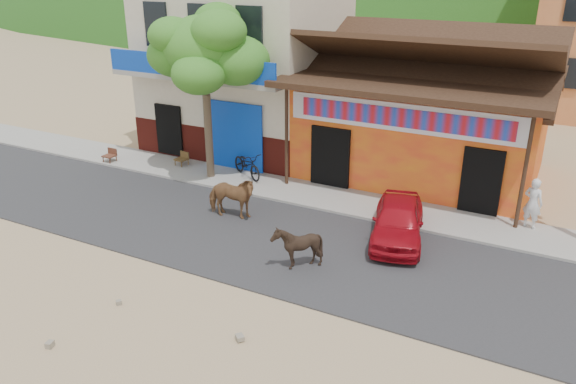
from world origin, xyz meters
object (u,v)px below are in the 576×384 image
at_px(scooter, 247,164).
at_px(cafe_chair_left, 109,150).
at_px(pedestrian, 533,203).
at_px(cafe_chair_right, 181,154).
at_px(cow_dark, 297,247).
at_px(cow_tan, 231,197).
at_px(red_car, 398,220).
at_px(tree, 206,95).

height_order(scooter, cafe_chair_left, scooter).
height_order(pedestrian, cafe_chair_right, pedestrian).
bearing_deg(cow_dark, cow_tan, -119.75).
bearing_deg(scooter, cafe_chair_left, 130.41).
distance_m(red_car, cafe_chair_left, 11.92).
distance_m(cow_tan, cafe_chair_right, 5.11).
distance_m(scooter, cafe_chair_left, 5.71).
height_order(cow_tan, scooter, cow_tan).
bearing_deg(cafe_chair_left, red_car, -4.84).
relative_size(cow_dark, scooter, 0.67).
height_order(cow_tan, cafe_chair_left, cow_tan).
height_order(tree, red_car, tree).
relative_size(scooter, pedestrian, 1.16).
height_order(scooter, pedestrian, pedestrian).
height_order(scooter, cafe_chair_right, scooter).
height_order(cow_dark, scooter, cow_dark).
relative_size(red_car, cafe_chair_right, 3.70).
relative_size(red_car, pedestrian, 2.25).
relative_size(pedestrian, cafe_chair_left, 1.65).
xyz_separation_m(scooter, cafe_chair_left, (-5.62, -1.06, -0.00)).
xyz_separation_m(tree, red_car, (7.47, -1.59, -2.49)).
distance_m(cow_dark, cafe_chair_left, 10.73).
relative_size(tree, cow_tan, 3.70).
xyz_separation_m(cow_dark, cafe_chair_right, (-7.29, 4.75, -0.05)).
distance_m(pedestrian, cafe_chair_left, 15.21).
xyz_separation_m(cow_dark, red_car, (1.83, 2.71, -0.01)).
bearing_deg(tree, scooter, 24.75).
xyz_separation_m(tree, cafe_chair_left, (-4.40, -0.50, -2.54)).
bearing_deg(cafe_chair_right, cafe_chair_left, -151.85).
distance_m(red_car, pedestrian, 4.07).
distance_m(pedestrian, cafe_chair_right, 12.41).
height_order(tree, scooter, tree).
bearing_deg(red_car, cow_tan, 176.97).
height_order(pedestrian, cafe_chair_left, pedestrian).
distance_m(scooter, cafe_chair_right, 2.87).
bearing_deg(tree, cafe_chair_right, 164.75).
bearing_deg(cafe_chair_right, pedestrian, 10.69).
bearing_deg(scooter, cow_dark, -107.99).
bearing_deg(scooter, cafe_chair_right, 121.89).
bearing_deg(cow_dark, red_car, 145.85).
relative_size(cow_dark, pedestrian, 0.78).
xyz_separation_m(scooter, cafe_chair_right, (-2.87, -0.11, -0.00)).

